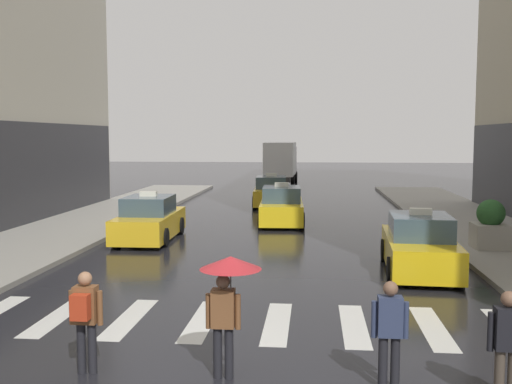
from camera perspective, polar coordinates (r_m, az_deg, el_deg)
ground_plane at (r=9.60m, az=-3.92°, el=-17.80°), size 160.00×160.00×0.00m
crosswalk_markings at (r=12.38m, az=-1.59°, el=-12.37°), size 11.30×2.80×0.01m
taxi_lead at (r=17.24m, az=15.46°, el=-5.04°), size 2.11×4.62×1.80m
taxi_second at (r=22.01m, az=-10.23°, el=-2.71°), size 2.01×4.58×1.80m
taxi_third at (r=25.81m, az=2.48°, el=-1.46°), size 2.08×4.61×1.80m
taxi_fourth at (r=32.52m, az=1.47°, el=-0.05°), size 2.10×4.62×1.80m
box_truck at (r=46.54m, az=2.43°, el=2.95°), size 2.38×7.58×3.35m
pedestrian_with_umbrella at (r=9.25m, az=-2.72°, el=-8.78°), size 0.96×0.96×1.94m
pedestrian_with_backpack at (r=9.93m, az=-16.14°, el=-11.25°), size 0.55×0.43×1.65m
pedestrian_with_handbag at (r=9.17m, az=23.14°, el=-13.12°), size 0.60×0.24×1.65m
pedestrian_plain_coat at (r=9.22m, az=12.76°, el=-12.68°), size 0.55×0.24×1.65m
planter_mid_block at (r=20.75m, az=21.65°, el=-3.08°), size 1.10×1.10×1.60m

